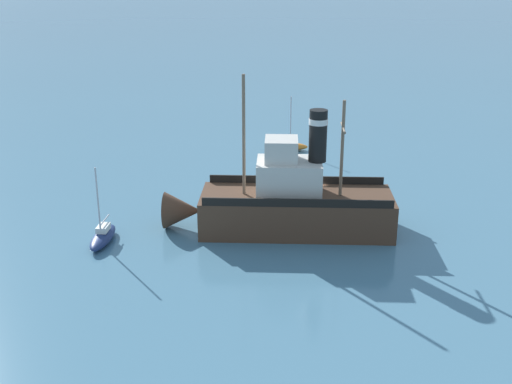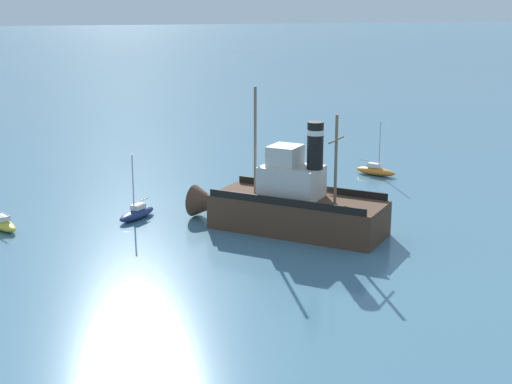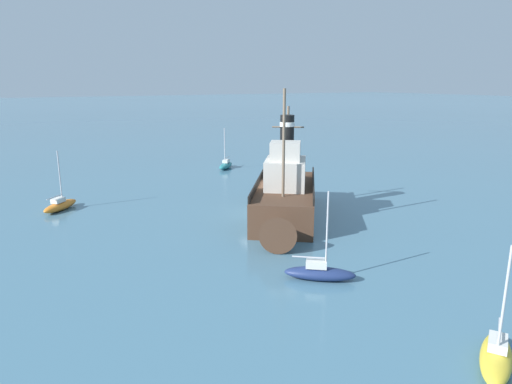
{
  "view_description": "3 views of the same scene",
  "coord_description": "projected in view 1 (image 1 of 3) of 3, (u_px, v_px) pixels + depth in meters",
  "views": [
    {
      "loc": [
        -31.33,
        24.72,
        16.13
      ],
      "look_at": [
        0.81,
        3.02,
        2.17
      ],
      "focal_mm": 45.0,
      "sensor_mm": 36.0,
      "label": 1
    },
    {
      "loc": [
        -52.26,
        13.04,
        16.55
      ],
      "look_at": [
        -1.87,
        4.51,
        3.06
      ],
      "focal_mm": 55.0,
      "sensor_mm": 36.0,
      "label": 2
    },
    {
      "loc": [
        17.68,
        30.42,
        10.39
      ],
      "look_at": [
        0.85,
        1.06,
        2.12
      ],
      "focal_mm": 32.0,
      "sensor_mm": 36.0,
      "label": 3
    }
  ],
  "objects": [
    {
      "name": "ground_plane",
      "position": [
        300.0,
        217.0,
        42.91
      ],
      "size": [
        600.0,
        600.0,
        0.0
      ],
      "primitive_type": "plane",
      "color": "#477289"
    },
    {
      "name": "old_tugboat",
      "position": [
        287.0,
        203.0,
        40.32
      ],
      "size": [
        11.28,
        13.59,
        9.9
      ],
      "color": "#4C3323",
      "rests_on": "ground"
    },
    {
      "name": "sailboat_navy",
      "position": [
        103.0,
        236.0,
        38.91
      ],
      "size": [
        3.66,
        3.22,
        4.9
      ],
      "color": "navy",
      "rests_on": "ground"
    },
    {
      "name": "sailboat_orange",
      "position": [
        287.0,
        145.0,
        58.21
      ],
      "size": [
        3.46,
        3.47,
        4.9
      ],
      "color": "orange",
      "rests_on": "ground"
    }
  ]
}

